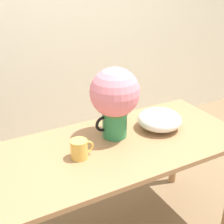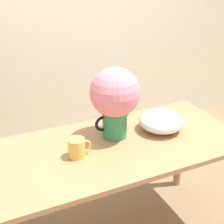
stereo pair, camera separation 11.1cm
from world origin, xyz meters
TOP-DOWN VIEW (x-y plane):
  - wall_back at (0.00, 1.63)m, footprint 8.00×0.05m
  - table at (-0.15, 0.17)m, footprint 1.58×0.73m
  - flower_vase at (-0.11, 0.27)m, footprint 0.30×0.30m
  - coffee_mug at (-0.40, 0.15)m, footprint 0.14×0.10m
  - white_bowl at (0.20, 0.22)m, footprint 0.29×0.29m

SIDE VIEW (x-z plane):
  - table at x=-0.15m, z-range 0.27..1.02m
  - coffee_mug at x=-0.40m, z-range 0.75..0.86m
  - white_bowl at x=0.20m, z-range 0.75..0.87m
  - flower_vase at x=-0.11m, z-range 0.78..1.22m
  - wall_back at x=0.00m, z-range 0.00..2.60m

